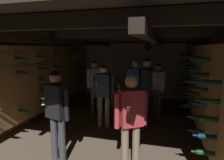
{
  "coord_description": "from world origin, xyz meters",
  "views": [
    {
      "loc": [
        1.25,
        -4.63,
        1.99
      ],
      "look_at": [
        0.02,
        -0.16,
        1.23
      ],
      "focal_mm": 31.09,
      "sensor_mm": 36.0,
      "label": 1
    }
  ],
  "objects_px": {
    "wine_crate_stack": "(119,97)",
    "display_bottle": "(120,85)",
    "person_guest_near_right": "(131,115)",
    "person_guest_near_left": "(57,108)",
    "person_guest_rear_center": "(135,82)",
    "person_guest_far_right": "(158,84)",
    "person_guest_far_left": "(95,82)",
    "person_guest_mid_right": "(147,85)",
    "person_host_center": "(103,90)"
  },
  "relations": [
    {
      "from": "wine_crate_stack",
      "to": "display_bottle",
      "type": "relative_size",
      "value": 1.71
    },
    {
      "from": "display_bottle",
      "to": "person_guest_near_right",
      "type": "relative_size",
      "value": 0.22
    },
    {
      "from": "wine_crate_stack",
      "to": "person_guest_near_left",
      "type": "xyz_separation_m",
      "value": [
        -0.26,
        -3.55,
        0.68
      ]
    },
    {
      "from": "person_guest_rear_center",
      "to": "person_guest_near_right",
      "type": "bearing_deg",
      "value": -82.54
    },
    {
      "from": "wine_crate_stack",
      "to": "person_guest_near_left",
      "type": "bearing_deg",
      "value": -94.27
    },
    {
      "from": "person_guest_far_right",
      "to": "person_guest_near_left",
      "type": "bearing_deg",
      "value": -117.83
    },
    {
      "from": "person_guest_far_right",
      "to": "person_guest_near_right",
      "type": "bearing_deg",
      "value": -95.68
    },
    {
      "from": "person_guest_near_right",
      "to": "person_guest_far_left",
      "type": "bearing_deg",
      "value": 120.36
    },
    {
      "from": "display_bottle",
      "to": "person_guest_mid_right",
      "type": "xyz_separation_m",
      "value": [
        1.05,
        -1.51,
        0.33
      ]
    },
    {
      "from": "wine_crate_stack",
      "to": "person_host_center",
      "type": "xyz_separation_m",
      "value": [
        0.05,
        -1.91,
        0.66
      ]
    },
    {
      "from": "person_guest_far_left",
      "to": "person_guest_mid_right",
      "type": "relative_size",
      "value": 0.92
    },
    {
      "from": "person_host_center",
      "to": "person_guest_far_left",
      "type": "xyz_separation_m",
      "value": [
        -0.62,
        1.08,
        0.01
      ]
    },
    {
      "from": "person_guest_near_right",
      "to": "wine_crate_stack",
      "type": "bearing_deg",
      "value": 106.07
    },
    {
      "from": "person_guest_far_left",
      "to": "person_guest_far_right",
      "type": "distance_m",
      "value": 1.91
    },
    {
      "from": "person_guest_far_left",
      "to": "person_guest_near_right",
      "type": "bearing_deg",
      "value": -59.64
    },
    {
      "from": "person_guest_near_left",
      "to": "person_guest_rear_center",
      "type": "xyz_separation_m",
      "value": [
        0.92,
        2.83,
        0.01
      ]
    },
    {
      "from": "person_guest_near_left",
      "to": "person_guest_far_right",
      "type": "height_order",
      "value": "person_guest_near_left"
    },
    {
      "from": "person_guest_near_right",
      "to": "person_host_center",
      "type": "bearing_deg",
      "value": 120.72
    },
    {
      "from": "wine_crate_stack",
      "to": "display_bottle",
      "type": "bearing_deg",
      "value": -62.71
    },
    {
      "from": "person_guest_rear_center",
      "to": "person_guest_near_right",
      "type": "xyz_separation_m",
      "value": [
        0.37,
        -2.82,
        -0.02
      ]
    },
    {
      "from": "wine_crate_stack",
      "to": "person_guest_mid_right",
      "type": "height_order",
      "value": "person_guest_mid_right"
    },
    {
      "from": "display_bottle",
      "to": "person_guest_far_right",
      "type": "height_order",
      "value": "person_guest_far_right"
    },
    {
      "from": "person_guest_far_right",
      "to": "person_guest_rear_center",
      "type": "bearing_deg",
      "value": -165.8
    },
    {
      "from": "person_host_center",
      "to": "person_guest_rear_center",
      "type": "bearing_deg",
      "value": 63.32
    },
    {
      "from": "person_host_center",
      "to": "person_guest_far_right",
      "type": "height_order",
      "value": "person_host_center"
    },
    {
      "from": "person_host_center",
      "to": "person_guest_far_right",
      "type": "xyz_separation_m",
      "value": [
        1.27,
        1.36,
        -0.03
      ]
    },
    {
      "from": "person_host_center",
      "to": "person_guest_mid_right",
      "type": "height_order",
      "value": "person_guest_mid_right"
    },
    {
      "from": "person_guest_far_left",
      "to": "person_guest_far_right",
      "type": "relative_size",
      "value": 1.04
    },
    {
      "from": "wine_crate_stack",
      "to": "person_guest_mid_right",
      "type": "relative_size",
      "value": 0.34
    },
    {
      "from": "wine_crate_stack",
      "to": "display_bottle",
      "type": "height_order",
      "value": "display_bottle"
    },
    {
      "from": "wine_crate_stack",
      "to": "person_guest_far_right",
      "type": "xyz_separation_m",
      "value": [
        1.32,
        -0.55,
        0.63
      ]
    },
    {
      "from": "person_host_center",
      "to": "person_guest_rear_center",
      "type": "relative_size",
      "value": 0.98
    },
    {
      "from": "person_guest_rear_center",
      "to": "person_guest_mid_right",
      "type": "height_order",
      "value": "person_guest_mid_right"
    },
    {
      "from": "person_guest_far_left",
      "to": "person_host_center",
      "type": "bearing_deg",
      "value": -60.17
    },
    {
      "from": "person_guest_near_right",
      "to": "person_guest_mid_right",
      "type": "xyz_separation_m",
      "value": [
        0.06,
        1.98,
        0.11
      ]
    },
    {
      "from": "person_guest_near_right",
      "to": "person_guest_mid_right",
      "type": "relative_size",
      "value": 0.92
    },
    {
      "from": "person_guest_far_left",
      "to": "person_guest_far_right",
      "type": "bearing_deg",
      "value": 8.41
    },
    {
      "from": "person_guest_far_left",
      "to": "person_guest_rear_center",
      "type": "relative_size",
      "value": 0.99
    },
    {
      "from": "person_host_center",
      "to": "person_guest_mid_right",
      "type": "relative_size",
      "value": 0.91
    },
    {
      "from": "person_host_center",
      "to": "person_guest_far_left",
      "type": "bearing_deg",
      "value": 119.83
    },
    {
      "from": "wine_crate_stack",
      "to": "person_guest_far_right",
      "type": "relative_size",
      "value": 0.39
    },
    {
      "from": "person_guest_rear_center",
      "to": "person_host_center",
      "type": "bearing_deg",
      "value": -116.68
    },
    {
      "from": "person_guest_near_left",
      "to": "person_guest_far_right",
      "type": "distance_m",
      "value": 3.39
    },
    {
      "from": "display_bottle",
      "to": "person_guest_rear_center",
      "type": "relative_size",
      "value": 0.21
    },
    {
      "from": "display_bottle",
      "to": "person_host_center",
      "type": "xyz_separation_m",
      "value": [
        0.02,
        -1.85,
        0.22
      ]
    },
    {
      "from": "display_bottle",
      "to": "person_guest_near_right",
      "type": "distance_m",
      "value": 3.63
    },
    {
      "from": "wine_crate_stack",
      "to": "person_guest_far_left",
      "type": "bearing_deg",
      "value": -124.53
    },
    {
      "from": "person_guest_mid_right",
      "to": "person_guest_far_right",
      "type": "bearing_deg",
      "value": 76.57
    },
    {
      "from": "person_guest_far_right",
      "to": "wine_crate_stack",
      "type": "bearing_deg",
      "value": 157.4
    },
    {
      "from": "person_host_center",
      "to": "person_guest_rear_center",
      "type": "distance_m",
      "value": 1.34
    }
  ]
}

